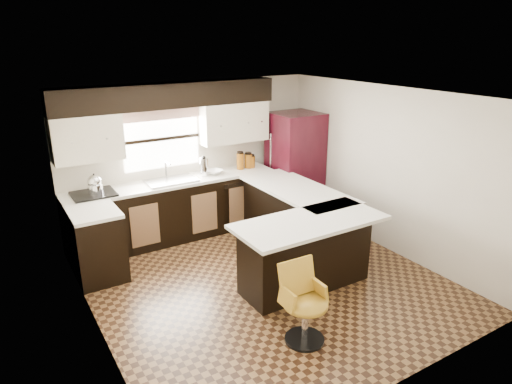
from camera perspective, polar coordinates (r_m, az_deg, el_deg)
floor at (r=6.10m, az=1.14°, el=-11.09°), size 4.40×4.40×0.00m
ceiling at (r=5.31m, az=1.31°, el=11.90°), size 4.40×4.40×0.00m
wall_back at (r=7.45m, az=-8.00°, el=4.42°), size 4.40×0.00×4.40m
wall_front at (r=4.08m, az=18.43°, el=-9.19°), size 4.40×0.00×4.40m
wall_left at (r=4.86m, az=-20.16°, el=-4.70°), size 0.00×4.40×4.40m
wall_right at (r=6.90m, az=16.05°, el=2.67°), size 0.00×4.40×4.40m
base_cab_back at (r=7.26m, az=-10.01°, el=-2.33°), size 3.30×0.60×0.90m
base_cab_left at (r=6.34m, az=-19.18°, el=-6.41°), size 0.60×0.70×0.90m
counter_back at (r=7.10m, az=-10.23°, el=1.22°), size 3.30×0.60×0.04m
counter_left at (r=6.16m, az=-19.65°, el=-2.43°), size 0.60×0.70×0.04m
soffit at (r=6.95m, az=-10.86°, el=11.79°), size 3.40×0.35×0.36m
upper_cab_left at (r=6.70m, az=-20.40°, el=6.33°), size 0.94×0.35×0.64m
upper_cab_right at (r=7.48m, az=-2.82°, el=8.72°), size 1.14×0.35×0.64m
window_pane at (r=7.18m, az=-11.73°, el=6.51°), size 1.20×0.02×0.90m
valance at (r=7.07m, az=-11.83°, el=9.54°), size 1.30×0.06×0.18m
sink at (r=7.05m, az=-10.56°, el=1.40°), size 0.75×0.45×0.03m
dishwasher at (r=7.42m, az=-2.00°, el=-1.71°), size 0.58×0.03×0.78m
cooktop at (r=6.76m, az=-19.65°, el=-0.23°), size 0.58×0.50×0.02m
peninsula_long at (r=6.82m, az=4.70°, el=-3.52°), size 0.60×1.95×0.90m
peninsula_return at (r=5.82m, az=6.19°, el=-7.70°), size 1.65×0.60×0.90m
counter_pen_long at (r=6.68m, az=5.16°, el=0.31°), size 0.84×1.95×0.04m
counter_pen_return at (r=5.55m, az=6.76°, el=-3.74°), size 1.89×0.84×0.04m
refrigerator at (r=7.92m, az=4.86°, el=3.28°), size 0.79×0.75×1.83m
bar_chair at (r=4.86m, az=6.24°, el=-13.86°), size 0.48×0.48×0.86m
kettle at (r=6.72m, az=-19.51°, el=1.05°), size 0.21×0.21×0.28m
percolator at (r=7.24m, az=-6.52°, el=3.13°), size 0.14×0.14×0.28m
mixing_bowl at (r=7.35m, az=-5.21°, el=2.51°), size 0.31×0.31×0.06m
canister_large at (r=7.56m, az=-1.98°, el=3.86°), size 0.12×0.12×0.27m
canister_med at (r=7.64m, az=-0.98°, el=3.90°), size 0.13×0.13×0.24m
canister_small at (r=7.67m, az=-0.64°, el=3.80°), size 0.14×0.14×0.19m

